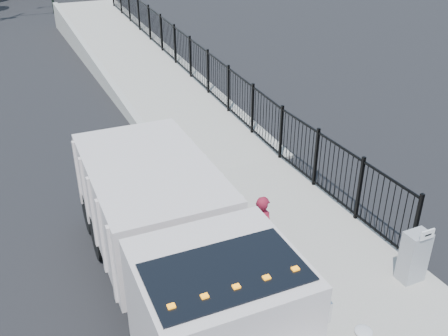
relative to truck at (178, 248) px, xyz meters
name	(u,v)px	position (x,y,z in m)	size (l,w,h in m)	color
ground	(238,256)	(1.89, 1.07, -1.59)	(120.00, 120.00, 0.00)	black
sidewalk	(353,282)	(3.81, -0.93, -1.53)	(3.55, 12.00, 0.12)	#9E998E
curb	(280,307)	(1.89, -0.93, -1.51)	(0.30, 12.00, 0.16)	#ADAAA3
ramp	(137,70)	(4.01, 17.07, -1.59)	(3.95, 24.00, 1.70)	#9E998E
iron_fence	(191,70)	(5.44, 13.07, -0.69)	(0.10, 28.00, 1.80)	black
truck	(178,248)	(0.00, 0.00, 0.00)	(2.87, 8.31, 2.83)	black
worker	(262,229)	(2.29, 0.63, -0.61)	(0.63, 0.41, 1.72)	maroon
utility_cabinet	(414,256)	(4.99, -1.43, -0.84)	(0.55, 0.40, 1.25)	gray
arrow_sign	(428,235)	(4.99, -1.65, -0.11)	(0.35, 0.04, 0.22)	white
debris	(364,331)	(3.00, -2.30, -1.42)	(0.37, 0.37, 0.09)	silver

